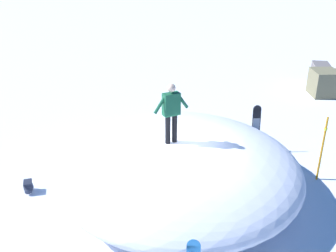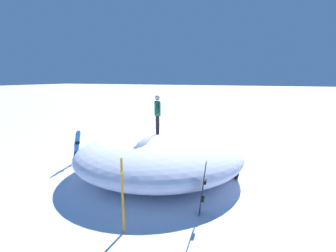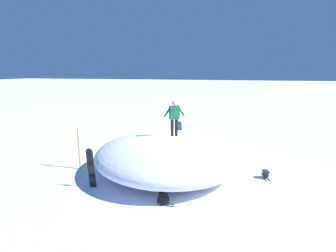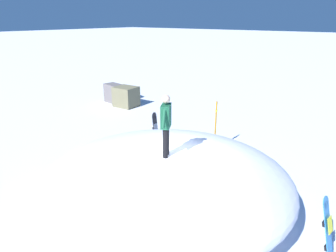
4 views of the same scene
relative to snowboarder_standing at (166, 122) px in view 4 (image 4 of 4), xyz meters
The scene contains 8 objects.
ground 2.63m from the snowboarder_standing, 49.20° to the left, with size 240.00×240.00×0.00m, color white.
snow_mound 1.80m from the snowboarder_standing, 128.90° to the left, with size 6.98×6.79×1.67m, color white.
snowboarder_standing is the anchor object (origin of this frame).
snowboard_primary_upright 4.36m from the snowboarder_standing, ahead, with size 0.44×0.31×1.63m.
snowboard_secondary_upright 4.24m from the snowboarder_standing, 134.73° to the left, with size 0.22×0.30×1.69m.
backpack_near 4.07m from the snowboarder_standing, behind, with size 0.30×0.63×0.48m.
trail_marker_pole 4.77m from the snowboarder_standing, 102.97° to the left, with size 0.10×0.10×2.06m.
rock_outcrop 11.90m from the snowboarder_standing, 142.39° to the left, with size 2.72×2.45×1.20m.
Camera 4 is at (4.42, -6.01, 5.12)m, focal length 32.90 mm.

